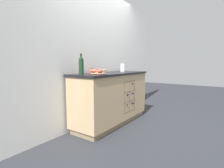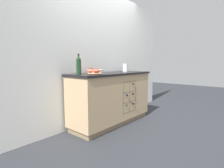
% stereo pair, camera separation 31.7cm
% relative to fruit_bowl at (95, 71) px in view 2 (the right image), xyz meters
% --- Properties ---
extents(ground_plane, '(14.00, 14.00, 0.00)m').
position_rel_fruit_bowl_xyz_m(ground_plane, '(0.52, 0.10, -0.98)').
color(ground_plane, '#2D3035').
extents(back_wall, '(4.40, 0.06, 2.55)m').
position_rel_fruit_bowl_xyz_m(back_wall, '(0.52, 0.44, 0.29)').
color(back_wall, white).
rests_on(back_wall, ground_plane).
extents(kitchen_island, '(1.71, 0.62, 0.94)m').
position_rel_fruit_bowl_xyz_m(kitchen_island, '(0.52, 0.10, -0.51)').
color(kitchen_island, '#8B7354').
rests_on(kitchen_island, ground_plane).
extents(fruit_bowl, '(0.27, 0.27, 0.09)m').
position_rel_fruit_bowl_xyz_m(fruit_bowl, '(0.00, 0.00, 0.00)').
color(fruit_bowl, tan).
rests_on(fruit_bowl, kitchen_island).
extents(white_pitcher, '(0.16, 0.11, 0.16)m').
position_rel_fruit_bowl_xyz_m(white_pitcher, '(1.06, 0.20, 0.04)').
color(white_pitcher, white).
rests_on(white_pitcher, kitchen_island).
extents(ceramic_mug, '(0.11, 0.07, 0.09)m').
position_rel_fruit_bowl_xyz_m(ceramic_mug, '(0.17, 0.29, -0.00)').
color(ceramic_mug, '#B7473D').
rests_on(ceramic_mug, kitchen_island).
extents(standing_wine_bottle, '(0.08, 0.08, 0.31)m').
position_rel_fruit_bowl_xyz_m(standing_wine_bottle, '(-0.16, 0.20, 0.09)').
color(standing_wine_bottle, '#19381E').
rests_on(standing_wine_bottle, kitchen_island).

